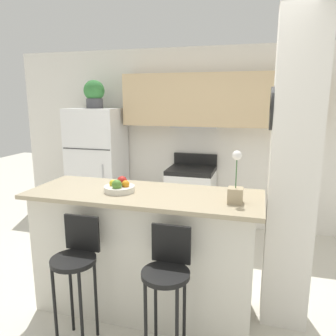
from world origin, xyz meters
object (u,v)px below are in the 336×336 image
object	(u,v)px
fruit_bowl	(120,187)
bar_stool_right	(167,276)
potted_plant_on_fridge	(94,94)
trash_bin	(131,217)
orchid_vase	(236,188)
refrigerator	(98,167)
bar_stool_left	(76,262)
stove_range	(191,199)

from	to	relation	value
fruit_bowl	bar_stool_right	bearing A→B (deg)	-40.86
potted_plant_on_fridge	fruit_bowl	xyz separation A→B (m)	(1.19, -1.86, -0.80)
bar_stool_right	trash_bin	bearing A→B (deg)	118.33
orchid_vase	bar_stool_right	bearing A→B (deg)	-132.90
refrigerator	fruit_bowl	xyz separation A→B (m)	(1.19, -1.86, 0.27)
bar_stool_left	potted_plant_on_fridge	bearing A→B (deg)	114.02
refrigerator	potted_plant_on_fridge	bearing A→B (deg)	121.21
refrigerator	trash_bin	distance (m)	0.92
stove_range	bar_stool_left	distance (m)	2.40
stove_range	fruit_bowl	world-z (taller)	fruit_bowl
orchid_vase	trash_bin	bearing A→B (deg)	132.61
refrigerator	bar_stool_left	size ratio (longest dim) A/B	1.74
fruit_bowl	refrigerator	bearing A→B (deg)	122.72
bar_stool_left	trash_bin	size ratio (longest dim) A/B	2.59
bar_stool_right	stove_range	bearing A→B (deg)	97.87
stove_range	bar_stool_left	bearing A→B (deg)	-99.13
refrigerator	stove_range	bearing A→B (deg)	1.05
bar_stool_left	potted_plant_on_fridge	xyz separation A→B (m)	(-1.04, 2.34, 1.26)
bar_stool_left	orchid_vase	size ratio (longest dim) A/B	2.47
potted_plant_on_fridge	refrigerator	bearing A→B (deg)	-58.79
stove_range	orchid_vase	xyz separation A→B (m)	(0.73, -1.92, 0.74)
bar_stool_left	orchid_vase	xyz separation A→B (m)	(1.11, 0.44, 0.54)
trash_bin	bar_stool_right	bearing A→B (deg)	-61.67
potted_plant_on_fridge	bar_stool_right	bearing A→B (deg)	-53.21
orchid_vase	trash_bin	xyz separation A→B (m)	(-1.56, 1.69, -1.01)
trash_bin	orchid_vase	bearing A→B (deg)	-47.39
refrigerator	bar_stool_right	xyz separation A→B (m)	(1.75, -2.34, -0.20)
orchid_vase	stove_range	bearing A→B (deg)	110.90
bar_stool_right	potted_plant_on_fridge	xyz separation A→B (m)	(-1.75, 2.34, 1.26)
refrigerator	fruit_bowl	distance (m)	2.23
refrigerator	bar_stool_left	xyz separation A→B (m)	(1.04, -2.34, -0.20)
bar_stool_right	trash_bin	size ratio (longest dim) A/B	2.59
bar_stool_left	fruit_bowl	size ratio (longest dim) A/B	3.80
stove_range	bar_stool_right	xyz separation A→B (m)	(0.33, -2.36, 0.19)
stove_range	potted_plant_on_fridge	world-z (taller)	potted_plant_on_fridge
refrigerator	stove_range	world-z (taller)	refrigerator
refrigerator	stove_range	xyz separation A→B (m)	(1.42, 0.03, -0.40)
bar_stool_left	bar_stool_right	size ratio (longest dim) A/B	1.00
refrigerator	potted_plant_on_fridge	size ratio (longest dim) A/B	4.34
stove_range	fruit_bowl	size ratio (longest dim) A/B	4.12
bar_stool_left	bar_stool_right	bearing A→B (deg)	0.00
stove_range	bar_stool_right	world-z (taller)	stove_range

